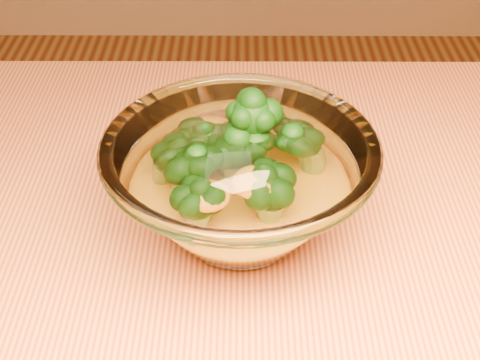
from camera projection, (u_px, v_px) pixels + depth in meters
glass_bowl at (240, 185)px, 0.54m from camera, size 0.22×0.22×0.10m
cheese_sauce at (240, 204)px, 0.55m from camera, size 0.13×0.13×0.04m
broccoli_heap at (237, 160)px, 0.54m from camera, size 0.14×0.13×0.09m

